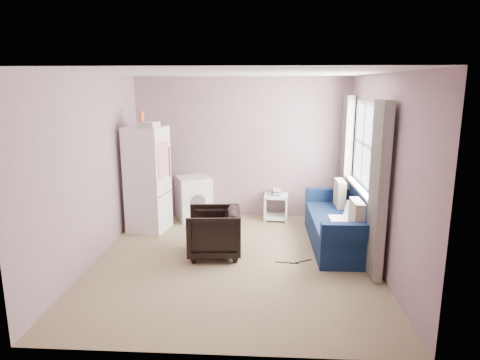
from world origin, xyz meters
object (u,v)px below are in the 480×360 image
Objects in this scene: armchair at (214,230)px; side_table at (276,205)px; fridge at (148,179)px; washing_machine at (194,197)px; sofa at (347,224)px.

armchair is 1.92m from side_table.
washing_machine is (0.64, 0.60, -0.46)m from fridge.
armchair is 1.32× the size of side_table.
fridge is at bearing -161.36° from washing_machine.
washing_machine is 1.37× the size of side_table.
fridge is 3.22m from sofa.
side_table is at bearing -22.12° from washing_machine.
side_table is at bearing 146.62° from armchair.
fridge is at bearing 169.86° from sofa.
washing_machine reaches higher than armchair.
washing_machine is at bearing 53.29° from fridge.
armchair is 0.37× the size of sofa.
fridge is 2.52× the size of washing_machine.
fridge is 2.29m from side_table.
sofa is (1.03, -1.19, 0.07)m from side_table.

